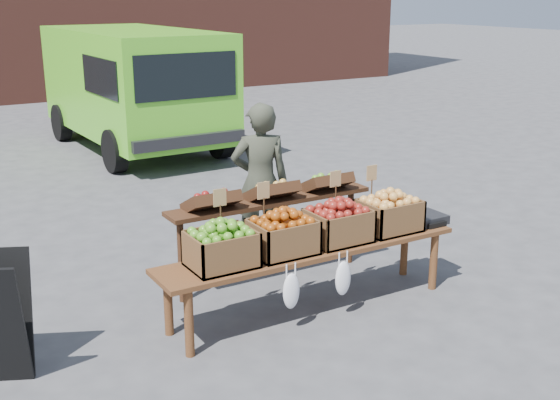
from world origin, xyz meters
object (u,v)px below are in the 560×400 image
vendor (260,182)px  crate_russet_pears (283,237)px  display_bench (310,279)px  delivery_van (134,90)px  crate_golden_apples (221,249)px  back_table (271,228)px  crate_green_apples (389,215)px  weighing_scale (425,218)px  crate_red_apples (338,226)px

vendor → crate_russet_pears: (-0.53, -1.31, -0.08)m
display_bench → crate_russet_pears: bearing=180.0°
delivery_van → display_bench: size_ratio=1.66×
crate_golden_apples → delivery_van: bearing=75.5°
delivery_van → back_table: delivery_van is taller
crate_green_apples → weighing_scale: size_ratio=1.47×
vendor → delivery_van: bearing=-76.6°
back_table → crate_golden_apples: back_table is taller
crate_russet_pears → crate_red_apples: bearing=0.0°
vendor → crate_russet_pears: size_ratio=3.17×
delivery_van → vendor: delivery_van is taller
vendor → crate_golden_apples: 1.70m
delivery_van → display_bench: delivery_van is taller
vendor → display_bench: vendor is taller
display_bench → crate_red_apples: bearing=0.0°
crate_russet_pears → delivery_van: bearing=79.9°
crate_russet_pears → weighing_scale: crate_russet_pears is taller
delivery_van → crate_red_apples: 6.91m
crate_red_apples → crate_russet_pears: bearing=180.0°
display_bench → weighing_scale: weighing_scale is taller
back_table → weighing_scale: 1.41m
crate_green_apples → weighing_scale: (0.43, 0.00, -0.10)m
crate_golden_apples → crate_green_apples: 1.65m
vendor → weighing_scale: 1.66m
display_bench → crate_golden_apples: 0.93m
crate_golden_apples → weighing_scale: bearing=0.0°
crate_red_apples → crate_green_apples: (0.55, 0.00, 0.00)m
delivery_van → vendor: (-0.69, -5.56, -0.21)m
delivery_van → crate_red_apples: delivery_van is taller
crate_russet_pears → crate_green_apples: 1.10m
crate_russet_pears → weighing_scale: bearing=0.0°
delivery_van → weighing_scale: size_ratio=13.16×
back_table → weighing_scale: size_ratio=6.18×
vendor → crate_russet_pears: 1.42m
vendor → crate_green_apples: 1.43m
vendor → display_bench: size_ratio=0.59×
crate_golden_apples → back_table: bearing=39.8°
crate_golden_apples → vendor: bearing=50.5°
back_table → display_bench: (-0.04, -0.72, -0.24)m
vendor → crate_green_apples: bearing=134.0°
delivery_van → crate_green_apples: 6.88m
back_table → crate_golden_apples: size_ratio=4.20×
crate_golden_apples → crate_russet_pears: (0.55, 0.00, 0.00)m
back_table → crate_russet_pears: 0.81m
crate_russet_pears → crate_green_apples: same height
vendor → back_table: 0.69m
delivery_van → vendor: size_ratio=2.82×
delivery_van → crate_golden_apples: 7.11m
crate_green_apples → crate_golden_apples: bearing=180.0°
crate_red_apples → back_table: bearing=108.1°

